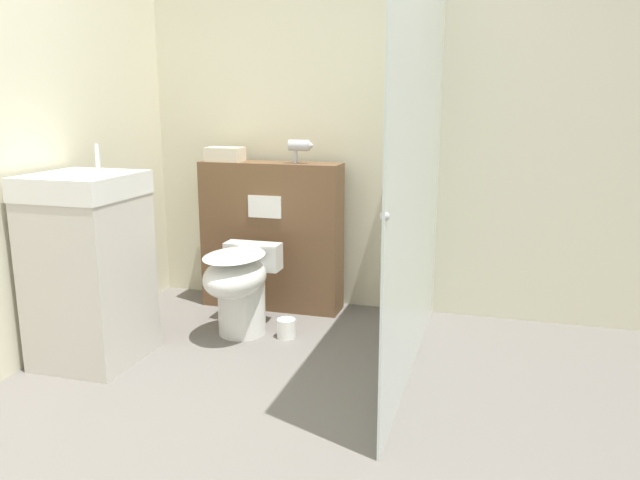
% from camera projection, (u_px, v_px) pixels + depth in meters
% --- Properties ---
extents(ground_plane, '(12.00, 12.00, 0.00)m').
position_uv_depth(ground_plane, '(206.00, 474.00, 2.30)').
color(ground_plane, slate).
extents(wall_back, '(8.00, 0.06, 2.50)m').
position_uv_depth(wall_back, '(345.00, 115.00, 3.97)').
color(wall_back, beige).
rests_on(wall_back, ground_plane).
extents(partition_panel, '(0.92, 0.23, 0.96)m').
position_uv_depth(partition_panel, '(272.00, 236.00, 4.06)').
color(partition_panel, brown).
rests_on(partition_panel, ground_plane).
extents(shower_glass, '(0.04, 1.79, 1.97)m').
position_uv_depth(shower_glass, '(418.00, 177.00, 3.00)').
color(shower_glass, silver).
rests_on(shower_glass, ground_plane).
extents(toilet, '(0.34, 0.57, 0.51)m').
position_uv_depth(toilet, '(239.00, 284.00, 3.60)').
color(toilet, white).
rests_on(toilet, ground_plane).
extents(sink_vanity, '(0.49, 0.52, 1.13)m').
position_uv_depth(sink_vanity, '(89.00, 269.00, 3.22)').
color(sink_vanity, beige).
rests_on(sink_vanity, ground_plane).
extents(hair_drier, '(0.16, 0.07, 0.15)m').
position_uv_depth(hair_drier, '(300.00, 146.00, 3.85)').
color(hair_drier, '#B7B7BC').
rests_on(hair_drier, partition_panel).
extents(folded_towel, '(0.23, 0.14, 0.09)m').
position_uv_depth(folded_towel, '(225.00, 154.00, 4.01)').
color(folded_towel, beige).
rests_on(folded_towel, partition_panel).
extents(spare_toilet_roll, '(0.11, 0.11, 0.11)m').
position_uv_depth(spare_toilet_roll, '(286.00, 328.00, 3.61)').
color(spare_toilet_roll, white).
rests_on(spare_toilet_roll, ground_plane).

